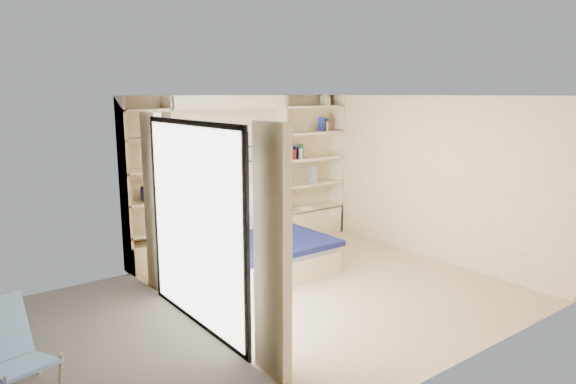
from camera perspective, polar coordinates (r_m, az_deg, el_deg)
ground at (r=7.01m, az=4.77°, el=-10.28°), size 4.50×4.50×0.00m
room_shell at (r=7.66m, az=-4.89°, el=-0.06°), size 4.50×4.50×4.50m
bed at (r=7.63m, az=-3.18°, el=-6.37°), size 1.60×2.02×1.07m
photo_gallery at (r=8.14m, az=-8.00°, el=4.29°), size 1.48×0.02×0.82m
reading_lamps at (r=8.10m, az=-6.20°, el=0.69°), size 1.92×0.12×0.15m
shelf_decor at (r=8.87m, az=1.37°, el=5.51°), size 3.51×0.23×2.03m
deck at (r=5.52m, az=-25.85°, el=-17.53°), size 3.20×4.00×0.05m
deck_chair at (r=5.16m, az=-28.37°, el=-15.08°), size 0.63×0.87×0.79m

